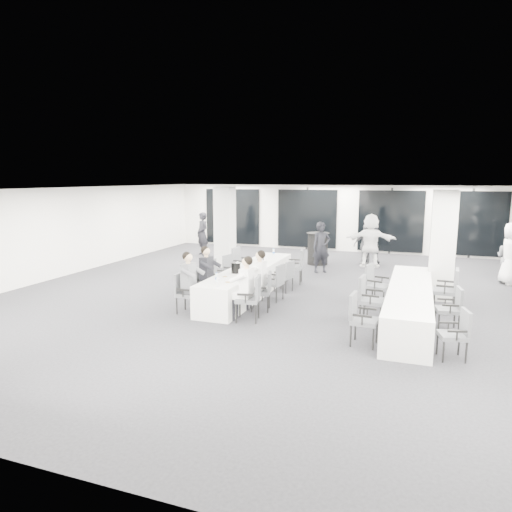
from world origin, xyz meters
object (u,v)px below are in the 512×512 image
Objects in this scene: chair_side_right_near at (457,331)px; chair_side_right_far at (449,288)px; chair_main_right_near at (252,295)px; standing_guest_d at (366,242)px; chair_main_left_near at (185,290)px; chair_side_left_far at (375,282)px; chair_main_left_mid at (216,275)px; chair_main_right_fourth at (286,274)px; standing_guest_a at (321,244)px; chair_main_left_far at (240,262)px; ice_bucket_near at (236,268)px; chair_main_right_mid at (276,280)px; ice_bucket_far at (260,257)px; chair_main_left_second at (203,283)px; standing_guest_b at (369,236)px; banquet_table_side at (409,304)px; chair_main_left_fourth at (231,269)px; chair_main_right_second at (264,289)px; chair_side_left_near at (360,316)px; chair_side_left_mid at (368,296)px; standing_guest_g at (202,231)px; cocktail_table at (318,248)px; chair_side_right_mid at (452,306)px; standing_guest_e at (511,249)px; standing_guest_h at (509,255)px; standing_guest_f at (371,237)px; banquet_table_main at (249,281)px.

chair_side_right_near is 0.85× the size of chair_side_right_far.
standing_guest_d is (1.61, 7.35, 0.27)m from chair_main_right_near.
chair_side_left_far reaches higher than chair_main_left_near.
chair_main_left_mid reaches higher than chair_main_right_fourth.
standing_guest_a reaches higher than standing_guest_d.
ice_bucket_near is (0.77, -2.25, 0.30)m from chair_main_left_far.
chair_main_right_mid is at bearing -165.63° from chair_main_right_fourth.
ice_bucket_far is at bearing 82.99° from chair_side_right_far.
chair_side_right_far is at bearing -73.19° from chair_main_right_near.
chair_main_left_mid reaches higher than chair_main_left_second.
standing_guest_b is at bearing -7.38° from chair_main_right_mid.
standing_guest_a is (-2.89, 4.46, 0.58)m from banquet_table_side.
ice_bucket_far is (0.81, 0.23, 0.34)m from chair_main_left_fourth.
standing_guest_d is at bearing -26.89° from chair_main_right_second.
ice_bucket_near reaches higher than chair_main_right_near.
chair_side_right_far is at bearing 153.14° from chair_side_left_near.
chair_side_left_mid is 2.30m from chair_side_right_near.
standing_guest_g reaches higher than chair_side_left_near.
cocktail_table is (-3.30, 5.85, 0.21)m from banquet_table_side.
chair_side_right_mid is 7.45m from standing_guest_b.
ice_bucket_far is (0.81, 2.98, 0.33)m from chair_main_left_near.
cocktail_table reaches higher than chair_main_left_near.
chair_main_right_mid is 4.10m from chair_side_right_far.
standing_guest_b is at bearing 159.60° from chair_main_left_fourth.
banquet_table_side is 4.91m from chair_main_left_second.
standing_guest_a is at bearing 140.13° from chair_main_left_far.
chair_main_left_second is 0.88× the size of chair_main_right_near.
ice_bucket_near is at bearing -60.96° from chair_side_left_far.
standing_guest_d reaches higher than ice_bucket_near.
chair_main_left_mid is (-0.01, 0.76, 0.04)m from chair_main_left_second.
banquet_table_side is at bearing 138.50° from standing_guest_e.
banquet_table_side is 5.45m from chair_main_left_far.
chair_side_right_near is (5.73, -3.63, -0.02)m from chair_main_left_fourth.
chair_main_right_fourth is at bearing 67.91° from chair_main_left_far.
chair_side_right_mid is at bearing 114.95° from standing_guest_h.
cocktail_table is at bearing -12.42° from chair_main_right_second.
standing_guest_b is 0.63m from standing_guest_f.
ice_bucket_near is (-0.89, -1.44, 0.39)m from chair_main_right_fourth.
ice_bucket_far is (0.81, 1.27, 0.32)m from chair_main_left_mid.
ice_bucket_far reaches higher than chair_main_left_near.
chair_main_right_near is 8.01m from standing_guest_b.
chair_main_left_second is at bearing 46.57° from standing_guest_b.
standing_guest_h is (7.57, 2.50, 0.27)m from chair_main_left_far.
chair_main_right_near is at bearing -68.26° from banquet_table_main.
banquet_table_side is 3.27m from chair_main_right_second.
standing_guest_h is 8.29m from ice_bucket_near.
ice_bucket_near is at bearing 62.81° from chair_main_left_mid.
ice_bucket_near is at bearing -22.41° from standing_guest_g.
chair_main_left_far is 0.50× the size of standing_guest_e.
chair_side_right_near is at bearing 85.75° from standing_guest_d.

